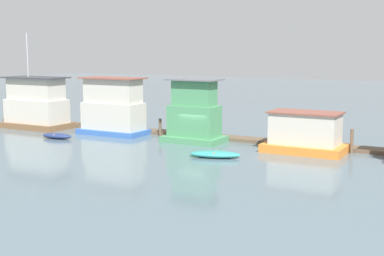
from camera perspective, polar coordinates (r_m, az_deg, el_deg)
ground_plane at (r=45.47m, az=0.61°, el=-1.58°), size 200.00×200.00×0.00m
dock_walkway at (r=47.80m, az=2.13°, el=-0.91°), size 51.00×1.71×0.30m
houseboat_brown at (r=56.00m, az=-16.26°, el=2.38°), size 6.84×3.76×9.50m
houseboat_blue at (r=50.38m, az=-8.40°, el=2.09°), size 6.41×3.37×5.31m
houseboat_green at (r=45.52m, az=0.24°, el=1.35°), size 5.09×3.23×5.40m
houseboat_orange at (r=42.07m, az=11.97°, el=-0.60°), size 6.17×3.80×3.15m
dinghy_navy at (r=49.09m, az=-14.19°, el=-0.81°), size 3.11×1.43×0.49m
dinghy_teal at (r=39.33m, az=2.48°, el=-2.81°), size 4.03×2.58×0.48m
mooring_post_far_right at (r=58.24m, az=-15.88°, el=1.11°), size 0.24×0.24×1.62m
mooring_post_near_right at (r=42.55m, az=16.67°, el=-1.35°), size 0.25×0.25×1.88m
mooring_post_far_left at (r=49.06m, az=-3.42°, el=0.08°), size 0.27×0.27×1.59m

